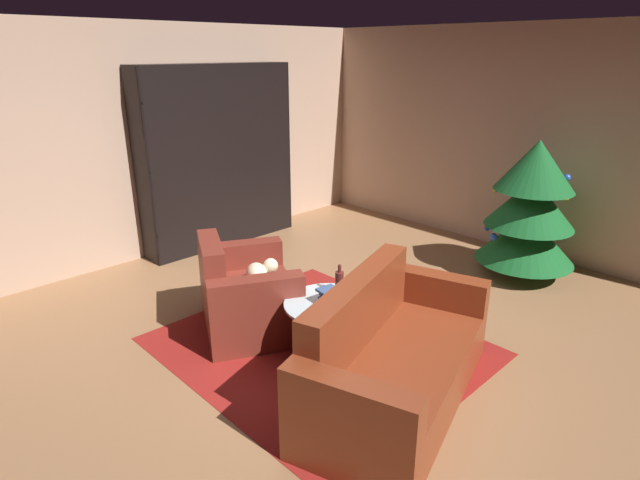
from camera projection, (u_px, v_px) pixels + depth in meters
name	position (u px, v px, depth m)	size (l,w,h in m)	color
ground_plane	(338.00, 337.00, 4.43)	(7.35, 7.35, 0.00)	#976A45
wall_back	(523.00, 142.00, 6.00)	(5.86, 0.06, 2.61)	tan
wall_left	(157.00, 143.00, 5.93)	(0.06, 6.25, 2.61)	tan
area_rug	(319.00, 346.00, 4.29)	(2.42, 2.13, 0.01)	maroon
bookshelf_unit	(228.00, 156.00, 6.35)	(0.36, 2.00, 2.17)	black
armchair_red	(246.00, 296.00, 4.49)	(1.23, 1.13, 0.84)	maroon
couch_red	(392.00, 361.00, 3.57)	(1.31, 1.94, 0.86)	maroon
coffee_table	(330.00, 308.00, 4.01)	(0.72, 0.72, 0.48)	black
book_stack_on_table	(333.00, 298.00, 3.94)	(0.24, 0.19, 0.12)	red
bottle_on_table	(339.00, 282.00, 4.13)	(0.07, 0.07, 0.24)	#5C231F
decorated_tree	(530.00, 208.00, 5.40)	(1.02, 1.02, 1.47)	brown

